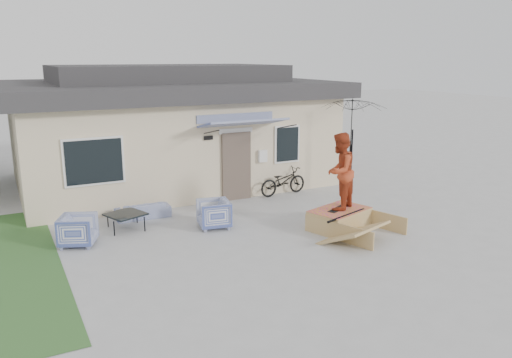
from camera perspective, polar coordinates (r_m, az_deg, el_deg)
name	(u,v)px	position (r m, az deg, el deg)	size (l,w,h in m)	color
ground	(281,253)	(11.64, 2.79, -8.26)	(90.00, 90.00, 0.00)	#A8A8A8
grass_strip	(25,263)	(12.12, -24.53, -8.59)	(1.40, 8.00, 0.01)	#305C2A
house	(168,126)	(18.31, -9.84, 5.89)	(10.80, 8.49, 4.10)	beige
loveseat	(143,208)	(14.31, -12.60, -3.15)	(1.48, 0.43, 0.58)	#334491
armchair_left	(78,229)	(12.63, -19.36, -5.31)	(0.79, 0.74, 0.81)	#334491
armchair_right	(214,213)	(13.18, -4.78, -3.78)	(0.79, 0.74, 0.81)	#334491
coffee_table	(126,221)	(13.49, -14.41, -4.63)	(0.85, 0.85, 0.42)	black
bicycle	(283,178)	(16.24, 3.05, 0.09)	(0.59, 1.70, 1.08)	black
patio_umbrella	(352,141)	(16.34, 10.76, 4.27)	(2.48, 2.39, 2.20)	black
skate_ramp	(339,219)	(13.30, 9.35, -4.45)	(1.51, 2.01, 0.50)	tan
skateboard	(338,208)	(13.25, 9.22, -3.26)	(0.80, 0.20, 0.05)	black
skater	(340,170)	(12.99, 9.39, 0.99)	(0.96, 0.74, 1.97)	#AC3D1F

